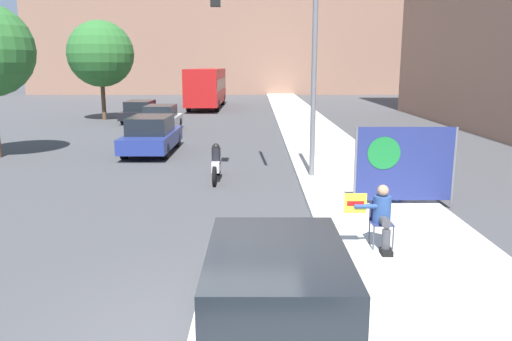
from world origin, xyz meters
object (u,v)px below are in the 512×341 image
seated_protester (379,214)px  car_on_road_nearest (149,135)px  city_bus_on_road (204,86)px  traffic_light_pole (277,39)px  motorcycle_on_road (214,164)px  protest_banner (402,164)px  car_on_road_midblock (159,119)px  street_tree_midblock (98,54)px  parked_car_curbside (274,303)px  car_on_road_distant (139,111)px  jogger_on_sidewalk (396,169)px

seated_protester → car_on_road_nearest: 13.20m
car_on_road_nearest → city_bus_on_road: bearing=89.7°
traffic_light_pole → motorcycle_on_road: (-1.97, -0.06, -3.83)m
city_bus_on_road → car_on_road_nearest: bearing=-90.3°
motorcycle_on_road → protest_banner: bearing=-33.1°
car_on_road_midblock → street_tree_midblock: (-5.01, 6.32, 3.58)m
traffic_light_pole → car_on_road_nearest: bearing=135.3°
seated_protester → parked_car_curbside: (-2.15, -3.50, -0.05)m
parked_car_curbside → car_on_road_distant: parked_car_curbside is taller
jogger_on_sidewalk → car_on_road_midblock: bearing=-19.9°
car_on_road_distant → motorcycle_on_road: (6.20, -16.86, -0.17)m
protest_banner → street_tree_midblock: street_tree_midblock is taller
traffic_light_pole → car_on_road_distant: bearing=115.9°
city_bus_on_road → protest_banner: bearing=-75.6°
car_on_road_distant → traffic_light_pole: bearing=-64.1°
jogger_on_sidewalk → motorcycle_on_road: (-4.89, 2.96, -0.45)m
street_tree_midblock → seated_protester: bearing=-62.7°
parked_car_curbside → city_bus_on_road: city_bus_on_road is taller
car_on_road_nearest → street_tree_midblock: 14.69m
seated_protester → jogger_on_sidewalk: jogger_on_sidewalk is taller
motorcycle_on_road → street_tree_midblock: size_ratio=0.34×
protest_banner → traffic_light_pole: traffic_light_pole is taller
city_bus_on_road → street_tree_midblock: bearing=-122.6°
seated_protester → street_tree_midblock: size_ratio=0.19×
seated_protester → car_on_road_midblock: bearing=134.7°
car_on_road_nearest → car_on_road_midblock: (-0.85, 6.68, -0.03)m
seated_protester → city_bus_on_road: city_bus_on_road is taller
motorcycle_on_road → traffic_light_pole: bearing=1.8°
car_on_road_midblock → car_on_road_distant: bearing=114.0°
seated_protester → city_bus_on_road: 34.37m
traffic_light_pole → car_on_road_distant: size_ratio=1.35×
jogger_on_sidewalk → city_bus_on_road: bearing=-36.4°
protest_banner → motorcycle_on_road: bearing=146.9°
car_on_road_midblock → traffic_light_pole: bearing=-63.2°
car_on_road_nearest → seated_protester: bearing=-59.4°
protest_banner → city_bus_on_road: 31.64m
seated_protester → traffic_light_pole: (-1.68, 6.39, 3.56)m
car_on_road_midblock → street_tree_midblock: street_tree_midblock is taller
seated_protester → city_bus_on_road: bearing=123.0°
parked_car_curbside → car_on_road_distant: size_ratio=1.02×
parked_car_curbside → city_bus_on_road: 37.49m
parked_car_curbside → motorcycle_on_road: parked_car_curbside is taller
traffic_light_pole → car_on_road_midblock: size_ratio=1.49×
protest_banner → parked_car_curbside: (-3.46, -6.58, -0.43)m
jogger_on_sidewalk → city_bus_on_road: 31.36m
protest_banner → parked_car_curbside: 7.45m
protest_banner → motorcycle_on_road: protest_banner is taller
car_on_road_nearest → jogger_on_sidewalk: bearing=-45.2°
car_on_road_midblock → motorcycle_on_road: 12.35m
city_bus_on_road → traffic_light_pole: bearing=-79.8°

